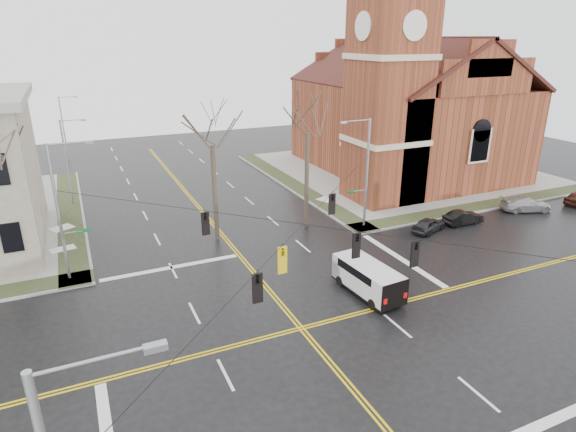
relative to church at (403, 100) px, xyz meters
name	(u,v)px	position (x,y,z in m)	size (l,w,h in m)	color
ground	(301,328)	(-24.76, -24.78, -8.43)	(120.00, 120.00, 0.00)	black
sidewalks	(301,327)	(-24.76, -24.78, -8.36)	(80.00, 80.00, 0.17)	gray
road_markings	(301,328)	(-24.76, -24.78, -8.43)	(100.00, 100.00, 0.01)	gold
church	(403,100)	(0.00, 0.00, 0.00)	(24.28, 27.48, 27.50)	brown
signal_pole_ne	(365,170)	(-13.44, -13.28, -3.48)	(2.75, 0.22, 9.00)	gray
signal_pole_nw	(61,209)	(-36.09, -13.28, -3.48)	(2.75, 0.22, 9.00)	gray
span_wires	(302,224)	(-24.76, -24.78, -2.23)	(23.02, 23.02, 0.03)	black
traffic_signals	(308,242)	(-24.76, -25.45, -2.98)	(8.21, 8.26, 1.30)	black
streetlight_north_a	(68,159)	(-35.42, 3.22, -3.97)	(2.30, 0.20, 8.00)	gray
streetlight_north_b	(64,125)	(-35.42, 23.22, -3.97)	(2.30, 0.20, 8.00)	gray
cargo_van	(366,276)	(-19.33, -22.80, -7.28)	(2.40, 5.29, 1.96)	white
parked_car_a	(429,225)	(-8.99, -16.39, -7.84)	(1.40, 3.47, 1.18)	black
parked_car_b	(463,217)	(-5.18, -16.27, -7.84)	(1.27, 3.63, 1.20)	black
parked_car_c	(526,204)	(2.53, -16.10, -7.77)	(1.85, 4.56, 1.32)	#A3A4A6
tree_nw_far	(3,152)	(-38.81, -11.47, 0.05)	(4.00, 4.00, 11.73)	#322720
tree_nw_near	(212,139)	(-25.32, -10.55, -0.43)	(4.00, 4.00, 11.05)	#322720
tree_ne	(307,127)	(-17.70, -11.18, 0.05)	(4.00, 4.00, 11.73)	#322720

